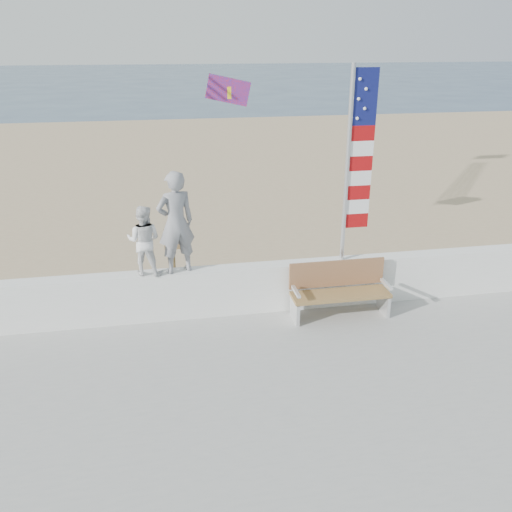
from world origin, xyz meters
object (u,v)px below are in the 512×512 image
object	(u,v)px
bench	(339,289)
child	(144,240)
adult	(176,223)
flag	(355,158)

from	to	relation	value
bench	child	bearing A→B (deg)	172.46
adult	flag	xyz separation A→B (m)	(3.17, -0.00, 1.00)
bench	flag	xyz separation A→B (m)	(0.30, 0.45, 2.30)
child	flag	xyz separation A→B (m)	(3.73, -0.00, 1.29)
bench	flag	bearing A→B (deg)	56.53
adult	bench	xyz separation A→B (m)	(2.87, -0.45, -1.30)
flag	adult	bearing A→B (deg)	180.00
adult	child	world-z (taller)	adult
child	flag	size ratio (longest dim) A/B	0.36
child	flag	distance (m)	3.95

